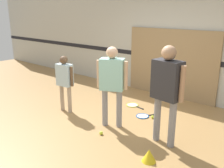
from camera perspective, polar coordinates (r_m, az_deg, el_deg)
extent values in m
plane|color=#A87F4C|center=(5.03, 0.39, -9.34)|extent=(16.00, 16.00, 0.00)
cube|color=beige|center=(6.53, 13.97, 10.84)|extent=(16.00, 0.06, 3.20)
cube|color=black|center=(6.58, 13.49, 5.83)|extent=(16.00, 0.01, 0.12)
cube|color=#9E7F56|center=(6.59, 13.21, 4.54)|extent=(2.45, 0.05, 1.75)
cylinder|color=gray|center=(4.88, -1.63, -5.35)|extent=(0.11, 0.11, 0.75)
cylinder|color=gray|center=(4.82, 1.65, -5.65)|extent=(0.11, 0.11, 0.75)
cube|color=#99D8D1|center=(4.64, 0.00, 2.22)|extent=(0.50, 0.41, 0.59)
sphere|color=#DBAD89|center=(4.56, 0.00, 7.19)|extent=(0.22, 0.22, 0.22)
cylinder|color=#DBAD89|center=(4.71, -3.05, 2.32)|extent=(0.08, 0.08, 0.53)
cylinder|color=#DBAD89|center=(4.59, 3.13, 1.93)|extent=(0.08, 0.08, 0.53)
cylinder|color=tan|center=(5.75, -11.33, -3.03)|extent=(0.09, 0.09, 0.61)
cylinder|color=tan|center=(5.59, -9.67, -3.49)|extent=(0.09, 0.09, 0.61)
cube|color=silver|center=(5.51, -10.81, 2.06)|extent=(0.37, 0.23, 0.48)
sphere|color=brown|center=(5.44, -10.99, 5.40)|extent=(0.18, 0.18, 0.18)
cylinder|color=brown|center=(5.66, -12.31, 2.28)|extent=(0.06, 0.06, 0.43)
cylinder|color=brown|center=(5.37, -9.22, 1.69)|extent=(0.06, 0.06, 0.43)
cylinder|color=gray|center=(4.25, 13.58, -8.92)|extent=(0.12, 0.12, 0.81)
cylinder|color=gray|center=(4.41, 10.28, -7.76)|extent=(0.12, 0.12, 0.81)
cube|color=#2D2D33|center=(4.08, 12.49, 0.91)|extent=(0.50, 0.31, 0.64)
sphere|color=tan|center=(3.99, 12.88, 6.97)|extent=(0.24, 0.24, 0.24)
cylinder|color=tan|center=(3.94, 15.77, -0.02)|extent=(0.08, 0.08, 0.57)
cylinder|color=tan|center=(4.24, 9.44, 1.56)|extent=(0.08, 0.08, 0.57)
torus|color=blue|center=(5.44, 6.99, -7.29)|extent=(0.38, 0.38, 0.02)
cylinder|color=silver|center=(5.44, 6.99, -7.29)|extent=(0.24, 0.24, 0.01)
cylinder|color=black|center=(5.53, 9.19, -6.97)|extent=(0.13, 0.18, 0.02)
sphere|color=black|center=(5.57, 10.13, -6.83)|extent=(0.03, 0.03, 0.03)
torus|color=#C6D838|center=(6.03, 4.67, -4.78)|extent=(0.34, 0.34, 0.02)
cylinder|color=silver|center=(6.03, 4.67, -4.78)|extent=(0.25, 0.25, 0.01)
cylinder|color=black|center=(5.87, 6.34, -5.42)|extent=(0.21, 0.06, 0.02)
sphere|color=black|center=(5.81, 7.09, -5.70)|extent=(0.03, 0.03, 0.03)
sphere|color=#CCE038|center=(4.66, -2.50, -11.13)|extent=(0.07, 0.07, 0.07)
sphere|color=#CCE038|center=(5.37, 9.26, -7.44)|extent=(0.07, 0.07, 0.07)
cone|color=yellow|center=(3.93, 8.45, -15.86)|extent=(0.22, 0.22, 0.20)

